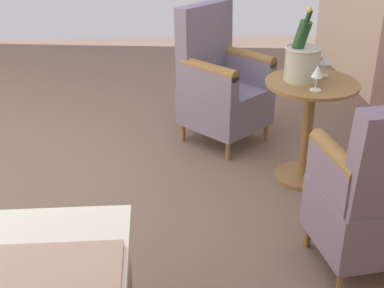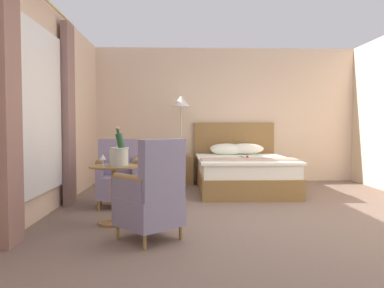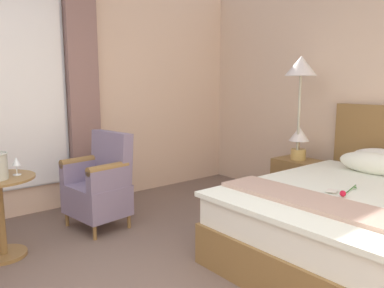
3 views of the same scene
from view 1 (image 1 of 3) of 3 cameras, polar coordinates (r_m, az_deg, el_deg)
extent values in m
plane|color=#725C4F|center=(3.56, -16.00, -6.03)|extent=(8.02, 8.02, 0.00)
cylinder|color=olive|center=(3.76, 11.69, -3.36)|extent=(0.38, 0.38, 0.03)
cylinder|color=olive|center=(3.62, 12.14, 1.12)|extent=(0.07, 0.07, 0.68)
cylinder|color=olive|center=(3.49, 12.68, 6.33)|extent=(0.59, 0.59, 0.02)
cylinder|color=#B8BBAB|center=(3.47, 11.66, 8.31)|extent=(0.22, 0.22, 0.21)
torus|color=#B8BBAB|center=(3.44, 11.82, 9.97)|extent=(0.23, 0.23, 0.02)
cylinder|color=white|center=(3.44, 11.79, 9.65)|extent=(0.19, 0.19, 0.03)
cylinder|color=#1E4723|center=(3.43, 11.42, 10.65)|extent=(0.13, 0.10, 0.28)
cylinder|color=#193D1E|center=(3.39, 12.35, 13.22)|extent=(0.05, 0.04, 0.08)
sphere|color=gold|center=(3.38, 12.40, 13.78)|extent=(0.04, 0.04, 0.04)
cylinder|color=white|center=(3.34, 13.03, 5.66)|extent=(0.07, 0.07, 0.01)
cylinder|color=white|center=(3.33, 13.10, 6.34)|extent=(0.01, 0.01, 0.08)
cone|color=white|center=(3.30, 13.23, 7.56)|extent=(0.07, 0.07, 0.07)
cylinder|color=white|center=(3.61, 13.85, 7.11)|extent=(0.06, 0.06, 0.01)
cylinder|color=white|center=(3.60, 13.92, 7.72)|extent=(0.01, 0.01, 0.07)
cone|color=white|center=(3.58, 14.04, 8.78)|extent=(0.07, 0.07, 0.06)
cylinder|color=olive|center=(3.07, 12.24, -9.51)|extent=(0.04, 0.04, 0.14)
cylinder|color=olive|center=(2.79, 15.52, -14.13)|extent=(0.04, 0.04, 0.14)
cube|color=gray|center=(2.91, 18.94, -7.27)|extent=(0.66, 0.56, 0.31)
cube|color=gray|center=(2.68, 14.90, -3.18)|extent=(0.15, 0.45, 0.21)
cylinder|color=olive|center=(2.64, 15.16, -1.18)|extent=(0.15, 0.45, 0.09)
cylinder|color=olive|center=(3.91, 3.86, -0.70)|extent=(0.04, 0.04, 0.15)
cylinder|color=olive|center=(4.24, 7.87, 1.31)|extent=(0.04, 0.04, 0.15)
cylinder|color=olive|center=(4.19, -0.97, 1.28)|extent=(0.04, 0.04, 0.15)
cylinder|color=olive|center=(4.50, 3.14, 3.03)|extent=(0.04, 0.04, 0.15)
cube|color=slate|center=(4.11, 3.56, 4.09)|extent=(0.76, 0.76, 0.30)
cube|color=slate|center=(4.11, 1.35, 10.68)|extent=(0.47, 0.44, 0.60)
cube|color=slate|center=(3.86, 1.76, 6.57)|extent=(0.40, 0.43, 0.20)
cylinder|color=olive|center=(3.83, 1.78, 7.99)|extent=(0.40, 0.43, 0.09)
cube|color=slate|center=(4.18, 5.83, 7.97)|extent=(0.40, 0.43, 0.20)
cylinder|color=olive|center=(4.15, 5.90, 9.30)|extent=(0.40, 0.43, 0.09)
camera|label=2|loc=(7.62, -2.70, 20.99)|focal=35.00mm
camera|label=3|loc=(4.50, -37.64, 16.38)|focal=35.00mm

